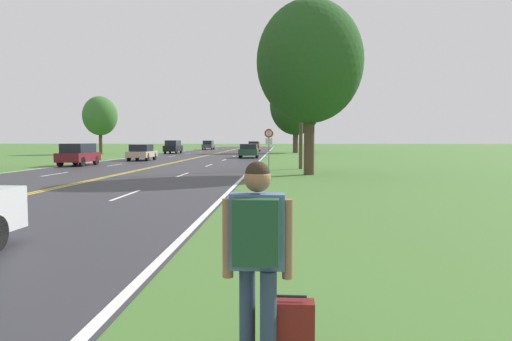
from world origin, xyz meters
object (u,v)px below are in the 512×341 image
at_px(tree_far_back, 296,105).
at_px(car_maroon_hatchback_approaching, 78,154).
at_px(hitchhiker_person, 257,243).
at_px(suitcase, 288,332).
at_px(traffic_sign, 269,138).
at_px(car_red_van_distant, 254,146).
at_px(car_dark_green_hatchback_mid_far, 249,150).
at_px(car_champagne_sedan_mid_near, 142,152).
at_px(car_dark_grey_suv_horizon, 208,145).
at_px(car_black_suv_receding, 173,147).
at_px(tree_mid_treeline, 310,62).
at_px(tree_right_cluster, 100,116).

distance_m(tree_far_back, car_maroon_hatchback_approaching, 37.65).
relative_size(hitchhiker_person, car_maroon_hatchback_approaching, 0.47).
bearing_deg(suitcase, traffic_sign, 2.79).
bearing_deg(car_red_van_distant, tree_far_back, 42.59).
height_order(hitchhiker_person, car_dark_green_hatchback_mid_far, hitchhiker_person).
height_order(car_champagne_sedan_mid_near, car_dark_grey_suv_horizon, car_dark_grey_suv_horizon).
relative_size(car_champagne_sedan_mid_near, car_red_van_distant, 0.84).
bearing_deg(car_champagne_sedan_mid_near, traffic_sign, -132.84).
bearing_deg(car_black_suv_receding, car_maroon_hatchback_approaching, 179.65).
relative_size(traffic_sign, car_champagne_sedan_mid_near, 0.66).
distance_m(tree_mid_treeline, car_champagne_sedan_mid_near, 21.86).
distance_m(car_champagne_sedan_mid_near, car_black_suv_receding, 20.68).
relative_size(car_champagne_sedan_mid_near, car_black_suv_receding, 0.87).
xyz_separation_m(traffic_sign, car_maroon_hatchback_approaching, (-13.97, 2.44, -1.12)).
distance_m(tree_right_cluster, car_dark_green_hatchback_mid_far, 23.50).
height_order(tree_mid_treeline, car_black_suv_receding, tree_mid_treeline).
xyz_separation_m(tree_far_back, car_black_suv_receding, (-16.72, -4.35, -5.83)).
height_order(tree_right_cluster, car_maroon_hatchback_approaching, tree_right_cluster).
bearing_deg(car_champagne_sedan_mid_near, car_dark_grey_suv_horizon, 0.58).
bearing_deg(tree_far_back, car_maroon_hatchback_approaching, -116.91).
xyz_separation_m(traffic_sign, car_dark_green_hatchback_mid_far, (-2.53, 17.14, -1.19)).
relative_size(hitchhiker_person, tree_right_cluster, 0.23).
height_order(tree_mid_treeline, car_maroon_hatchback_approaching, tree_mid_treeline).
bearing_deg(traffic_sign, hitchhiker_person, -88.67).
distance_m(car_champagne_sedan_mid_near, car_red_van_distant, 33.04).
bearing_deg(car_black_suv_receding, tree_right_cluster, 107.85).
xyz_separation_m(car_maroon_hatchback_approaching, car_dark_grey_suv_horizon, (1.11, 52.60, 0.05)).
relative_size(traffic_sign, car_maroon_hatchback_approaching, 0.71).
height_order(suitcase, tree_mid_treeline, tree_mid_treeline).
height_order(car_maroon_hatchback_approaching, car_black_suv_receding, car_black_suv_receding).
distance_m(suitcase, car_black_suv_receding, 59.33).
bearing_deg(car_maroon_hatchback_approaching, car_champagne_sedan_mid_near, -13.07).
relative_size(tree_far_back, car_dark_grey_suv_horizon, 2.48).
xyz_separation_m(suitcase, car_dark_grey_suv_horizon, (-13.73, 81.26, 0.64)).
distance_m(suitcase, car_champagne_sedan_mid_near, 39.02).
distance_m(tree_mid_treeline, car_dark_grey_suv_horizon, 62.26).
relative_size(traffic_sign, tree_far_back, 0.24).
bearing_deg(tree_right_cluster, tree_mid_treeline, -53.18).
relative_size(tree_far_back, car_dark_green_hatchback_mid_far, 2.81).
bearing_deg(car_champagne_sedan_mid_near, suitcase, -161.77).
bearing_deg(car_champagne_sedan_mid_near, car_dark_green_hatchback_mid_far, -55.95).
distance_m(tree_right_cluster, car_maroon_hatchback_approaching, 27.68).
height_order(hitchhiker_person, tree_mid_treeline, tree_mid_treeline).
height_order(traffic_sign, car_dark_green_hatchback_mid_far, traffic_sign).
relative_size(hitchhiker_person, car_dark_green_hatchback_mid_far, 0.44).
bearing_deg(tree_far_back, car_red_van_distant, 131.98).
relative_size(car_red_van_distant, car_dark_grey_suv_horizon, 1.06).
height_order(car_champagne_sedan_mid_near, car_black_suv_receding, car_black_suv_receding).
bearing_deg(tree_far_back, traffic_sign, -94.59).
xyz_separation_m(tree_far_back, car_dark_grey_suv_horizon, (-15.72, 19.44, -5.85)).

